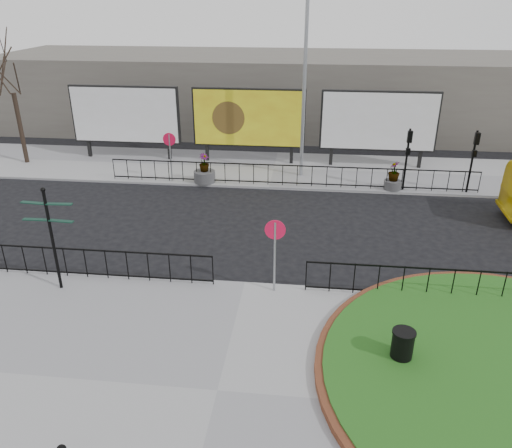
# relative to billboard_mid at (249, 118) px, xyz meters

# --- Properties ---
(ground) EXTENTS (90.00, 90.00, 0.00)m
(ground) POSITION_rel_billboard_mid_xyz_m (1.50, -12.97, -2.60)
(ground) COLOR black
(ground) RESTS_ON ground
(pavement_near) EXTENTS (30.00, 10.00, 0.12)m
(pavement_near) POSITION_rel_billboard_mid_xyz_m (1.50, -17.97, -2.54)
(pavement_near) COLOR gray
(pavement_near) RESTS_ON ground
(pavement_far) EXTENTS (44.00, 6.00, 0.12)m
(pavement_far) POSITION_rel_billboard_mid_xyz_m (1.50, -0.97, -2.54)
(pavement_far) COLOR gray
(pavement_far) RESTS_ON ground
(railing_near_left) EXTENTS (10.00, 0.10, 1.10)m
(railing_near_left) POSITION_rel_billboard_mid_xyz_m (-4.50, -13.27, -1.93)
(railing_near_left) COLOR black
(railing_near_left) RESTS_ON pavement_near
(railing_near_right) EXTENTS (9.00, 0.10, 1.10)m
(railing_near_right) POSITION_rel_billboard_mid_xyz_m (8.00, -13.27, -1.93)
(railing_near_right) COLOR black
(railing_near_right) RESTS_ON pavement_near
(railing_far) EXTENTS (18.00, 0.10, 1.10)m
(railing_far) POSITION_rel_billboard_mid_xyz_m (2.50, -3.67, -1.93)
(railing_far) COLOR black
(railing_far) RESTS_ON pavement_far
(speed_sign_far) EXTENTS (0.64, 0.07, 2.47)m
(speed_sign_far) POSITION_rel_billboard_mid_xyz_m (-3.50, -3.57, -0.68)
(speed_sign_far) COLOR gray
(speed_sign_far) RESTS_ON pavement_far
(speed_sign_near) EXTENTS (0.64, 0.07, 2.47)m
(speed_sign_near) POSITION_rel_billboard_mid_xyz_m (2.50, -13.37, -0.68)
(speed_sign_near) COLOR gray
(speed_sign_near) RESTS_ON pavement_near
(billboard_left) EXTENTS (6.20, 0.31, 4.10)m
(billboard_left) POSITION_rel_billboard_mid_xyz_m (-7.00, 0.00, 0.00)
(billboard_left) COLOR black
(billboard_left) RESTS_ON pavement_far
(billboard_mid) EXTENTS (6.20, 0.31, 4.10)m
(billboard_mid) POSITION_rel_billboard_mid_xyz_m (0.00, 0.00, 0.00)
(billboard_mid) COLOR black
(billboard_mid) RESTS_ON pavement_far
(billboard_right) EXTENTS (6.20, 0.31, 4.10)m
(billboard_right) POSITION_rel_billboard_mid_xyz_m (7.00, 0.00, 0.00)
(billboard_right) COLOR black
(billboard_right) RESTS_ON pavement_far
(lamp_post) EXTENTS (0.74, 0.18, 9.23)m
(lamp_post) POSITION_rel_billboard_mid_xyz_m (3.01, -1.97, 2.23)
(lamp_post) COLOR gray
(lamp_post) RESTS_ON pavement_far
(signal_pole_a) EXTENTS (0.22, 0.26, 3.00)m
(signal_pole_a) POSITION_rel_billboard_mid_xyz_m (8.00, -3.63, -0.50)
(signal_pole_a) COLOR black
(signal_pole_a) RESTS_ON pavement_far
(signal_pole_b) EXTENTS (0.22, 0.26, 3.00)m
(signal_pole_b) POSITION_rel_billboard_mid_xyz_m (11.00, -3.63, -0.50)
(signal_pole_b) COLOR black
(signal_pole_b) RESTS_ON pavement_far
(tree_left) EXTENTS (2.00, 2.00, 7.00)m
(tree_left) POSITION_rel_billboard_mid_xyz_m (-12.50, -1.47, 1.02)
(tree_left) COLOR #2D2119
(tree_left) RESTS_ON pavement_far
(building_backdrop) EXTENTS (40.00, 10.00, 5.00)m
(building_backdrop) POSITION_rel_billboard_mid_xyz_m (1.50, 9.03, -0.10)
(building_backdrop) COLOR #5E5A52
(building_backdrop) RESTS_ON ground
(fingerpost_sign) EXTENTS (1.62, 0.27, 3.46)m
(fingerpost_sign) POSITION_rel_billboard_mid_xyz_m (-4.37, -13.97, -0.39)
(fingerpost_sign) COLOR black
(fingerpost_sign) RESTS_ON pavement_near
(litter_bin) EXTENTS (0.60, 0.60, 0.99)m
(litter_bin) POSITION_rel_billboard_mid_xyz_m (6.00, -16.47, -1.98)
(litter_bin) COLOR black
(litter_bin) RESTS_ON pavement_near
(planter_a) EXTENTS (1.08, 1.08, 1.46)m
(planter_a) POSITION_rel_billboard_mid_xyz_m (-1.81, -3.57, -2.01)
(planter_a) COLOR #4C4C4F
(planter_a) RESTS_ON pavement_far
(planter_c) EXTENTS (0.84, 0.84, 1.40)m
(planter_c) POSITION_rel_billboard_mid_xyz_m (7.50, -3.57, -1.92)
(planter_c) COLOR #4C4C4F
(planter_c) RESTS_ON pavement_far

